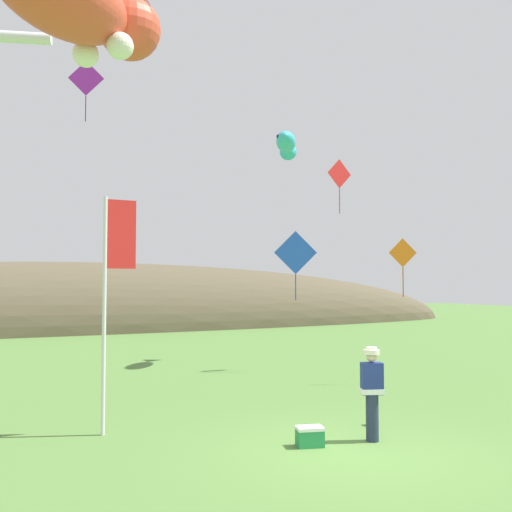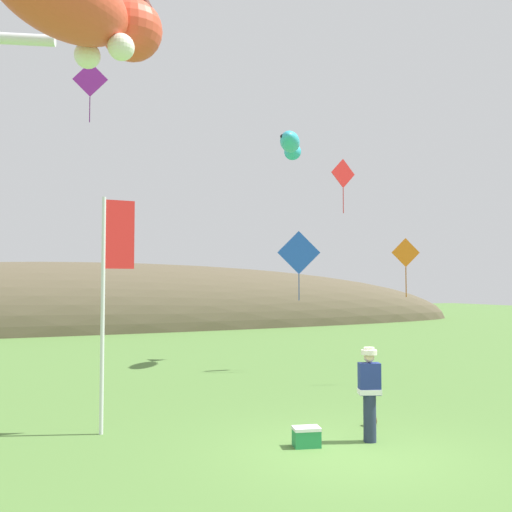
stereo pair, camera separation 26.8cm
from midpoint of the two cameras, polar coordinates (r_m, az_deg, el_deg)
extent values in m
plane|color=#517A38|center=(10.76, 9.14, -18.86)|extent=(120.00, 120.00, 0.00)
ellipsoid|color=brown|center=(39.77, -17.46, -6.99)|extent=(61.31, 10.32, 8.89)
cylinder|color=#232D47|center=(11.43, 10.87, -15.60)|extent=(0.24, 0.24, 0.88)
cube|color=navy|center=(11.29, 10.83, -11.93)|extent=(0.46, 0.37, 0.60)
cube|color=white|center=(11.33, 10.84, -13.13)|extent=(0.49, 0.40, 0.10)
sphere|color=beige|center=(11.23, 10.81, -9.87)|extent=(0.20, 0.20, 0.20)
cylinder|color=beige|center=(11.22, 10.81, -9.41)|extent=(0.30, 0.30, 0.09)
cylinder|color=beige|center=(11.22, 10.80, -9.11)|extent=(0.20, 0.20, 0.07)
cylinder|color=olive|center=(12.70, 10.93, -15.75)|extent=(0.10, 0.19, 0.19)
cylinder|color=brown|center=(12.67, 10.74, -15.79)|extent=(0.02, 0.25, 0.25)
cylinder|color=brown|center=(12.73, 11.12, -15.72)|extent=(0.02, 0.25, 0.25)
cube|color=#268C4C|center=(11.00, 4.67, -17.70)|extent=(0.55, 0.44, 0.30)
cube|color=white|center=(10.96, 4.67, -16.79)|extent=(0.56, 0.44, 0.06)
cylinder|color=silver|center=(11.84, -15.58, -5.66)|extent=(0.08, 0.08, 4.74)
cube|color=red|center=(11.93, -13.96, 2.13)|extent=(0.60, 0.03, 1.40)
ellipsoid|color=white|center=(15.63, -18.78, 22.05)|extent=(2.78, 2.51, 1.05)
sphere|color=#E04C33|center=(17.38, -12.98, 21.26)|extent=(1.72, 1.72, 1.72)
cone|color=#4E1A11|center=(17.92, -14.22, 22.70)|extent=(0.86, 0.86, 0.57)
cone|color=#4E1A11|center=(17.38, -11.65, 23.53)|extent=(0.86, 0.86, 0.57)
sphere|color=white|center=(16.61, -17.15, 18.73)|extent=(0.69, 0.69, 0.69)
sphere|color=white|center=(15.89, -13.94, 19.71)|extent=(0.69, 0.69, 0.69)
ellipsoid|color=#33B2CC|center=(22.18, 2.67, 11.31)|extent=(1.67, 2.06, 0.69)
cone|color=#33B2CC|center=(23.45, 2.86, 10.53)|extent=(0.92, 0.91, 0.69)
cone|color=#33B2CC|center=(22.20, 2.66, 12.09)|extent=(0.45, 0.45, 0.32)
sphere|color=black|center=(21.60, 1.91, 11.86)|extent=(0.16, 0.16, 0.16)
cube|color=blue|center=(19.64, 3.59, 0.34)|extent=(1.39, 0.56, 1.49)
cylinder|color=black|center=(19.65, 3.57, 0.34)|extent=(0.94, 0.38, 0.02)
cube|color=#1A3E97|center=(19.61, 3.60, -3.14)|extent=(0.03, 0.02, 0.90)
cube|color=orange|center=(17.79, 14.04, 0.32)|extent=(0.84, 0.30, 0.88)
cylinder|color=black|center=(17.80, 14.02, 0.32)|extent=(0.56, 0.21, 0.02)
cube|color=#A95011|center=(17.76, 14.08, -2.55)|extent=(0.03, 0.02, 0.90)
cube|color=red|center=(20.73, 7.97, 8.15)|extent=(1.04, 0.10, 1.05)
cylinder|color=black|center=(20.74, 7.95, 8.14)|extent=(0.70, 0.07, 0.02)
cube|color=maroon|center=(20.56, 7.99, 5.49)|extent=(0.03, 0.01, 0.90)
cube|color=purple|center=(21.43, -16.99, 16.65)|extent=(1.15, 0.46, 1.22)
cylinder|color=black|center=(21.45, -17.00, 16.64)|extent=(0.77, 0.31, 0.02)
cube|color=#6B1A7C|center=(21.11, -17.03, 13.92)|extent=(0.03, 0.02, 0.90)
camera|label=1|loc=(0.13, -90.56, 0.03)|focal=40.00mm
camera|label=2|loc=(0.13, 89.44, -0.03)|focal=40.00mm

